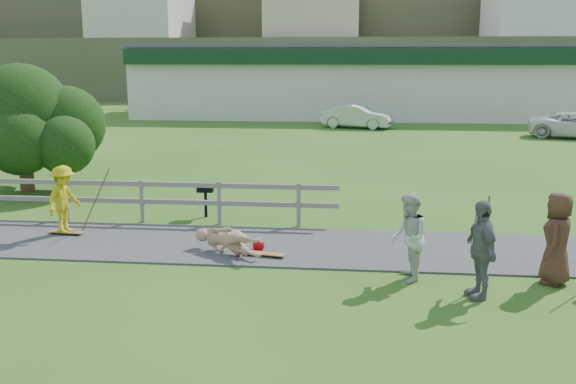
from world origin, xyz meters
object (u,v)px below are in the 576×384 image
skater_rider (64,203)px  tree (24,143)px  skater_fallen (228,241)px  bbq (206,200)px  spectator_b (481,249)px  car_silver (357,117)px  spectator_a (409,238)px  spectator_c (557,239)px

skater_rider → tree: (-3.50, 4.83, 0.74)m
skater_fallen → bbq: (-1.25, 3.25, 0.14)m
tree → spectator_b: bearing=-32.2°
car_silver → bbq: (-3.91, -22.45, -0.24)m
spectator_a → car_silver: 26.89m
spectator_a → car_silver: size_ratio=0.40×
spectator_c → tree: bearing=-93.5°
spectator_b → bbq: 8.01m
tree → skater_fallen: bearing=-37.9°
spectator_a → spectator_c: spectator_c is taller
skater_rider → car_silver: size_ratio=0.38×
skater_rider → skater_fallen: 4.28m
spectator_c → bbq: (-7.63, 4.31, -0.41)m
spectator_b → car_silver: spectator_b is taller
bbq → car_silver: bearing=76.2°
spectator_a → tree: tree is taller
spectator_a → skater_fallen: bearing=-111.2°
bbq → skater_fallen: bearing=-72.8°
skater_fallen → spectator_c: spectator_c is taller
skater_fallen → spectator_b: (4.85, -1.93, 0.56)m
spectator_b → tree: bearing=-135.9°
spectator_a → bbq: 6.63m
spectator_b → car_silver: size_ratio=0.42×
spectator_a → spectator_c: 2.71m
skater_rider → spectator_a: 8.11m
spectator_a → bbq: size_ratio=1.86×
spectator_b → skater_rider: bearing=-122.3°
car_silver → bbq: car_silver is taller
car_silver → tree: size_ratio=0.84×
spectator_c → bbq: 8.77m
spectator_c → spectator_a: bearing=-64.4°
skater_fallen → car_silver: 25.83m
spectator_c → car_silver: 27.01m
spectator_c → skater_fallen: bearing=-76.4°
skater_fallen → spectator_a: spectator_a is taller
skater_fallen → spectator_a: (3.67, -1.18, 0.52)m
spectator_c → spectator_b: bearing=-37.3°
skater_fallen → car_silver: car_silver is taller
skater_fallen → car_silver: bearing=27.0°
skater_rider → spectator_b: spectator_b is taller
spectator_b → spectator_c: bearing=106.0°
skater_fallen → spectator_b: bearing=-78.8°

